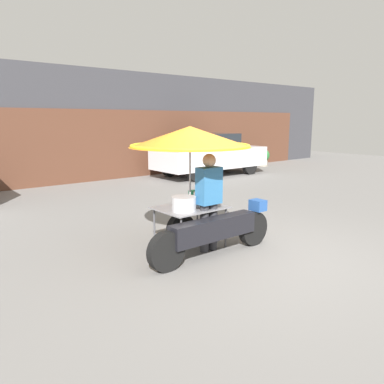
# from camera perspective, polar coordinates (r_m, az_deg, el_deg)

# --- Properties ---
(ground_plane) EXTENTS (36.00, 36.00, 0.00)m
(ground_plane) POSITION_cam_1_polar(r_m,az_deg,el_deg) (5.88, 9.24, -9.62)
(ground_plane) COLOR slate
(shopfront_building) EXTENTS (28.00, 2.06, 3.74)m
(shopfront_building) POSITION_cam_1_polar(r_m,az_deg,el_deg) (13.54, -21.60, 9.37)
(shopfront_building) COLOR #38383D
(shopfront_building) RESTS_ON ground
(vendor_motorcycle_cart) EXTENTS (2.32, 1.91, 1.95)m
(vendor_motorcycle_cart) POSITION_cam_1_polar(r_m,az_deg,el_deg) (5.83, 0.17, 5.63)
(vendor_motorcycle_cart) COLOR black
(vendor_motorcycle_cart) RESTS_ON ground
(vendor_person) EXTENTS (0.38, 0.22, 1.54)m
(vendor_person) POSITION_cam_1_polar(r_m,az_deg,el_deg) (5.82, 2.59, -0.87)
(vendor_person) COLOR #2D2D33
(vendor_person) RESTS_ON ground
(parked_car) EXTENTS (4.37, 1.76, 1.56)m
(parked_car) POSITION_cam_1_polar(r_m,az_deg,el_deg) (14.00, 2.68, 5.79)
(parked_car) COLOR black
(parked_car) RESTS_ON ground
(potted_plant) EXTENTS (0.56, 0.56, 0.77)m
(potted_plant) POSITION_cam_1_polar(r_m,az_deg,el_deg) (17.20, 10.79, 5.27)
(potted_plant) COLOR gray
(potted_plant) RESTS_ON ground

